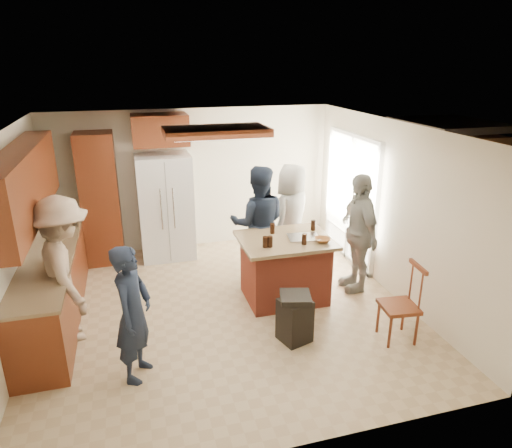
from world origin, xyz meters
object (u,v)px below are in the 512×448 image
object	(u,v)px
person_side_right	(358,233)
spindle_chair	(400,306)
person_behind_right	(292,217)
trash_bin	(295,317)
person_counter	(66,270)
refrigerator	(166,207)
person_behind_left	(258,224)
kitchen_island	(285,268)
person_front_left	(133,314)

from	to	relation	value
person_side_right	spindle_chair	world-z (taller)	person_side_right
person_behind_right	trash_bin	world-z (taller)	person_behind_right
person_counter	refrigerator	distance (m)	2.61
person_behind_left	person_counter	xyz separation A→B (m)	(-2.68, -0.96, 0.01)
refrigerator	kitchen_island	size ratio (longest dim) A/B	1.41
person_side_right	person_counter	distance (m)	4.00
person_behind_left	kitchen_island	size ratio (longest dim) A/B	1.41
kitchen_island	person_side_right	bearing A→B (deg)	0.85
refrigerator	trash_bin	world-z (taller)	refrigerator
person_behind_left	kitchen_island	distance (m)	0.88
refrigerator	trash_bin	bearing A→B (deg)	-67.76
person_front_left	refrigerator	xyz separation A→B (m)	(0.64, 3.20, 0.13)
kitchen_island	person_counter	bearing A→B (deg)	-175.87
kitchen_island	trash_bin	xyz separation A→B (m)	(-0.23, -1.04, -0.16)
person_behind_right	trash_bin	bearing A→B (deg)	30.37
person_side_right	trash_bin	bearing A→B (deg)	-48.86
person_behind_left	person_behind_right	size ratio (longest dim) A/B	1.04
person_behind_left	person_behind_right	bearing A→B (deg)	-145.80
person_behind_right	person_counter	size ratio (longest dim) A/B	0.95
person_counter	trash_bin	distance (m)	2.82
person_side_right	person_front_left	bearing A→B (deg)	-66.19
trash_bin	spindle_chair	distance (m)	1.30
person_counter	spindle_chair	xyz separation A→B (m)	(3.88, -1.15, -0.46)
person_front_left	refrigerator	size ratio (longest dim) A/B	0.86
person_behind_left	person_side_right	world-z (taller)	person_behind_left
refrigerator	person_behind_left	bearing A→B (deg)	-44.12
kitchen_island	refrigerator	bearing A→B (deg)	126.31
person_behind_right	spindle_chair	distance (m)	2.46
person_behind_right	kitchen_island	xyz separation A→B (m)	(-0.46, -1.00, -0.40)
person_side_right	trash_bin	xyz separation A→B (m)	(-1.36, -1.06, -0.57)
spindle_chair	person_behind_right	bearing A→B (deg)	103.45
kitchen_island	person_behind_right	bearing A→B (deg)	65.44
refrigerator	spindle_chair	size ratio (longest dim) A/B	1.81
person_behind_right	kitchen_island	world-z (taller)	person_behind_right
person_front_left	refrigerator	distance (m)	3.27
person_counter	kitchen_island	bearing A→B (deg)	-102.75
person_counter	refrigerator	size ratio (longest dim) A/B	1.02
person_front_left	person_behind_right	bearing A→B (deg)	-25.75
person_side_right	refrigerator	bearing A→B (deg)	-124.04
person_front_left	spindle_chair	bearing A→B (deg)	-69.28
person_behind_left	refrigerator	size ratio (longest dim) A/B	1.01
person_front_left	person_behind_left	world-z (taller)	person_behind_left
person_behind_left	person_side_right	size ratio (longest dim) A/B	1.02
person_behind_left	person_front_left	bearing A→B (deg)	58.24
trash_bin	person_behind_right	bearing A→B (deg)	71.46
person_behind_left	refrigerator	xyz separation A→B (m)	(-1.29, 1.25, -0.01)
person_counter	spindle_chair	world-z (taller)	person_counter
person_behind_right	refrigerator	xyz separation A→B (m)	(-1.93, 1.01, 0.03)
person_behind_right	kitchen_island	distance (m)	1.17
person_front_left	trash_bin	world-z (taller)	person_front_left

